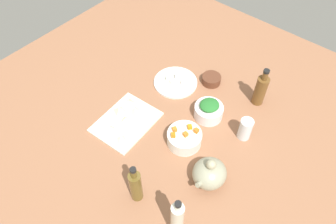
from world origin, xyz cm
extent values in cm
cube|color=#956244|center=(0.00, 0.00, 1.50)|extent=(190.00, 190.00, 3.00)
cube|color=white|center=(13.89, -13.21, 3.50)|extent=(29.40, 23.53, 1.00)
cylinder|color=white|center=(-19.95, -11.77, 3.60)|extent=(21.84, 21.84, 1.20)
cylinder|color=white|center=(-13.29, 13.03, 6.11)|extent=(13.14, 13.14, 6.23)
cylinder|color=white|center=(5.40, 13.64, 6.16)|extent=(14.85, 14.85, 6.33)
cylinder|color=brown|center=(-31.97, 1.61, 5.02)|extent=(9.45, 9.45, 4.04)
ellipsoid|color=#9A9A7F|center=(13.38, 32.11, 8.31)|extent=(13.87, 13.19, 10.62)
sphere|color=#A19E7F|center=(13.38, 32.11, 15.17)|extent=(3.88, 3.88, 3.88)
cylinder|color=#9A9A7F|center=(19.28, 32.11, 9.64)|extent=(5.38, 2.00, 3.93)
cylinder|color=brown|center=(-35.48, 25.98, 10.64)|extent=(5.52, 5.52, 15.27)
cylinder|color=brown|center=(-35.48, 25.98, 20.34)|extent=(2.48, 2.48, 4.13)
cylinder|color=black|center=(-35.48, 25.98, 23.00)|extent=(2.76, 2.76, 1.20)
cylinder|color=brown|center=(36.48, 15.13, 11.01)|extent=(4.64, 4.64, 16.02)
cylinder|color=brown|center=(36.48, 15.13, 20.87)|extent=(2.09, 2.09, 3.69)
cylinder|color=black|center=(36.48, 15.13, 23.31)|extent=(2.32, 2.32, 1.20)
cylinder|color=silver|center=(37.11, 35.06, 13.03)|extent=(4.54, 4.54, 20.06)
cylinder|color=silver|center=(37.11, 35.06, 24.32)|extent=(2.04, 2.04, 2.51)
cylinder|color=black|center=(37.11, 35.06, 26.17)|extent=(2.27, 2.27, 1.20)
cylinder|color=white|center=(-13.89, 31.60, 8.31)|extent=(5.65, 5.65, 10.63)
cube|color=orange|center=(9.47, 10.75, 10.23)|extent=(2.54, 2.54, 1.80)
cube|color=orange|center=(1.49, 16.79, 10.23)|extent=(1.82, 1.82, 1.80)
cube|color=orange|center=(5.90, 14.46, 10.23)|extent=(2.18, 2.18, 1.80)
cube|color=orange|center=(6.81, 9.31, 10.23)|extent=(2.47, 2.47, 1.80)
cube|color=orange|center=(1.71, 13.45, 10.23)|extent=(2.53, 2.53, 1.80)
ellipsoid|color=#28722D|center=(-13.29, 13.03, 10.71)|extent=(11.10, 10.82, 2.98)
cube|color=white|center=(-22.49, -12.95, 5.30)|extent=(3.10, 3.10, 2.20)
cube|color=white|center=(-21.39, -8.07, 5.30)|extent=(2.99, 2.99, 2.20)
cube|color=white|center=(-18.70, -15.73, 5.30)|extent=(3.10, 3.10, 2.20)
cube|color=white|center=(-17.89, -12.20, 5.30)|extent=(2.72, 2.72, 2.20)
pyramid|color=beige|center=(7.30, -13.52, 5.54)|extent=(6.41, 6.41, 3.07)
pyramid|color=beige|center=(22.42, -7.56, 5.22)|extent=(4.79, 5.19, 2.44)
pyramid|color=beige|center=(13.75, -13.26, 5.19)|extent=(5.94, 5.62, 2.38)
pyramid|color=beige|center=(21.91, -14.68, 5.51)|extent=(6.52, 6.52, 3.02)
pyramid|color=beige|center=(11.56, -19.62, 5.46)|extent=(6.56, 6.40, 2.91)
pyramid|color=beige|center=(5.80, -18.97, 5.49)|extent=(8.02, 8.06, 2.98)
camera|label=1|loc=(69.46, 58.15, 119.39)|focal=34.29mm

